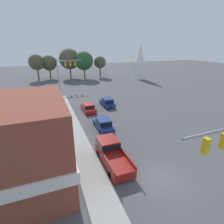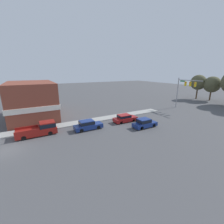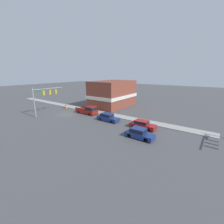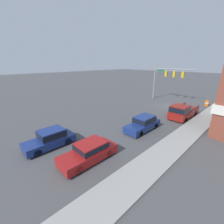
{
  "view_description": "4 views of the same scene",
  "coord_description": "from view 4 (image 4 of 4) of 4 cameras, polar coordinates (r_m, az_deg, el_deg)",
  "views": [
    {
      "loc": [
        -8.56,
        -9.79,
        11.01
      ],
      "look_at": [
        -0.62,
        10.68,
        2.53
      ],
      "focal_mm": 28.0,
      "sensor_mm": 36.0,
      "label": 1
    },
    {
      "loc": [
        20.66,
        3.23,
        9.53
      ],
      "look_at": [
        -0.99,
        15.29,
        2.66
      ],
      "focal_mm": 24.0,
      "sensor_mm": 36.0,
      "label": 2
    },
    {
      "loc": [
        21.51,
        28.99,
        9.69
      ],
      "look_at": [
        -0.92,
        12.79,
        2.35
      ],
      "focal_mm": 24.0,
      "sensor_mm": 36.0,
      "label": 3
    },
    {
      "loc": [
        -10.41,
        24.4,
        7.34
      ],
      "look_at": [
        0.91,
        13.38,
        2.03
      ],
      "focal_mm": 24.0,
      "sensor_mm": 36.0,
      "label": 4
    }
  ],
  "objects": [
    {
      "name": "ground_plane",
      "position": [
        27.53,
        21.81,
        1.75
      ],
      "size": [
        200.0,
        200.0,
        0.0
      ],
      "primitive_type": "plane",
      "color": "#4C4C4F"
    },
    {
      "name": "car_oncoming",
      "position": [
        14.74,
        -22.39,
        -9.2
      ],
      "size": [
        1.82,
        4.32,
        1.59
      ],
      "rotation": [
        0.0,
        0.0,
        3.14
      ],
      "color": "black",
      "rests_on": "ground"
    },
    {
      "name": "near_signal_assembly",
      "position": [
        30.86,
        20.27,
        12.8
      ],
      "size": [
        7.53,
        0.49,
        6.57
      ],
      "color": "gray",
      "rests_on": "ground"
    },
    {
      "name": "car_lead",
      "position": [
        17.17,
        11.82,
        -4.15
      ],
      "size": [
        1.76,
        4.7,
        1.6
      ],
      "color": "black",
      "rests_on": "ground"
    },
    {
      "name": "pickup_truck_parked",
      "position": [
        22.46,
        25.21,
        0.23
      ],
      "size": [
        2.08,
        5.68,
        1.95
      ],
      "color": "black",
      "rests_on": "ground"
    },
    {
      "name": "sidewalk_curb",
      "position": [
        25.89,
        33.26,
        -0.87
      ],
      "size": [
        2.4,
        60.0,
        0.14
      ],
      "color": "#9E9E99",
      "rests_on": "ground"
    },
    {
      "name": "car_second_ahead",
      "position": [
        12.12,
        -8.6,
        -14.53
      ],
      "size": [
        1.86,
        4.6,
        1.46
      ],
      "color": "black",
      "rests_on": "ground"
    },
    {
      "name": "construction_barrel",
      "position": [
        30.96,
        32.43,
        2.87
      ],
      "size": [
        0.65,
        0.65,
        0.98
      ],
      "color": "orange",
      "rests_on": "ground"
    }
  ]
}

